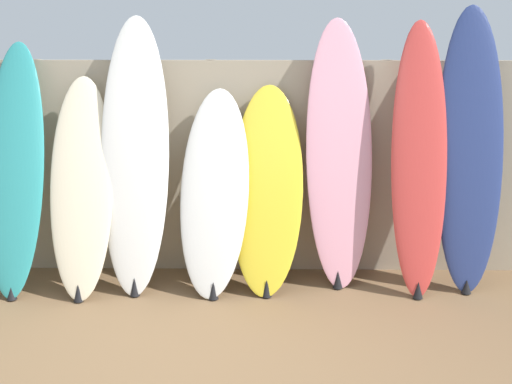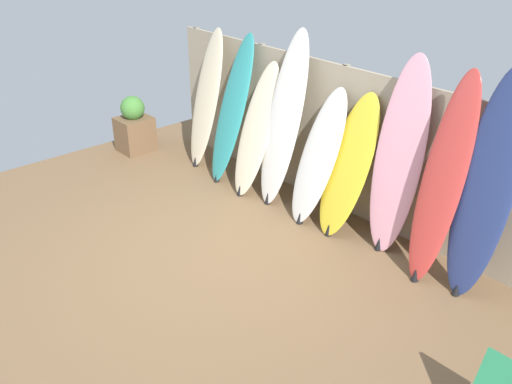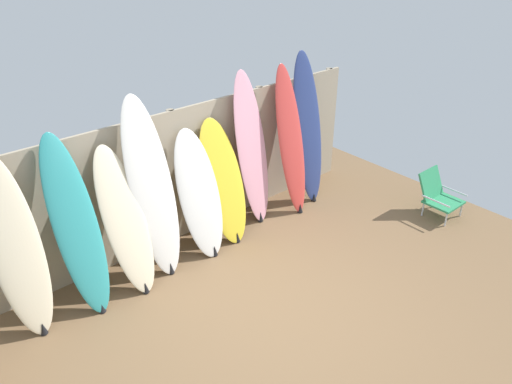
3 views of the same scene
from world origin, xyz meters
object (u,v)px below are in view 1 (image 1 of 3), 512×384
object	(u,v)px
surfboard_red_7	(419,161)
surfboard_yellow_5	(267,191)
surfboard_white_4	(214,194)
surfboard_cream_2	(82,188)
surfboard_pink_6	(339,157)
surfboard_navy_8	(470,152)
surfboard_teal_1	(15,170)
surfboard_white_3	(135,158)

from	to	relation	value
surfboard_red_7	surfboard_yellow_5	bearing A→B (deg)	178.25
surfboard_white_4	surfboard_yellow_5	size ratio (longest dim) A/B	0.99
surfboard_cream_2	surfboard_pink_6	world-z (taller)	surfboard_pink_6
surfboard_cream_2	surfboard_navy_8	size ratio (longest dim) A/B	0.76
surfboard_teal_1	surfboard_white_4	size ratio (longest dim) A/B	1.23
surfboard_teal_1	surfboard_pink_6	size ratio (longest dim) A/B	0.92
surfboard_white_3	surfboard_white_4	world-z (taller)	surfboard_white_3
surfboard_cream_2	surfboard_white_3	world-z (taller)	surfboard_white_3
surfboard_white_4	surfboard_navy_8	world-z (taller)	surfboard_navy_8
surfboard_teal_1	surfboard_red_7	size ratio (longest dim) A/B	0.92
surfboard_white_4	surfboard_pink_6	bearing A→B (deg)	8.25
surfboard_cream_2	surfboard_yellow_5	world-z (taller)	surfboard_cream_2
surfboard_teal_1	surfboard_cream_2	distance (m)	0.55
surfboard_navy_8	surfboard_white_3	bearing A→B (deg)	-179.23
surfboard_yellow_5	surfboard_pink_6	world-z (taller)	surfboard_pink_6
surfboard_white_4	surfboard_navy_8	size ratio (longest dim) A/B	0.71
surfboard_yellow_5	surfboard_navy_8	bearing A→B (deg)	1.04
surfboard_teal_1	surfboard_white_4	bearing A→B (deg)	0.09
surfboard_cream_2	surfboard_red_7	size ratio (longest dim) A/B	0.79
surfboard_white_4	surfboard_pink_6	world-z (taller)	surfboard_pink_6
surfboard_white_3	surfboard_pink_6	bearing A→B (deg)	3.83
surfboard_red_7	surfboard_navy_8	world-z (taller)	surfboard_navy_8
surfboard_white_4	surfboard_red_7	distance (m)	1.63
surfboard_red_7	surfboard_teal_1	bearing A→B (deg)	-179.85
surfboard_white_4	surfboard_pink_6	distance (m)	1.04
surfboard_pink_6	surfboard_red_7	distance (m)	0.63
surfboard_pink_6	surfboard_navy_8	world-z (taller)	surfboard_navy_8
surfboard_white_3	surfboard_yellow_5	bearing A→B (deg)	0.36
surfboard_teal_1	surfboard_white_4	distance (m)	1.59
surfboard_white_4	surfboard_white_3	bearing A→B (deg)	176.76
surfboard_teal_1	surfboard_white_3	world-z (taller)	surfboard_white_3
surfboard_teal_1	surfboard_navy_8	bearing A→B (deg)	1.17
surfboard_cream_2	surfboard_white_3	distance (m)	0.48
surfboard_teal_1	surfboard_yellow_5	world-z (taller)	surfboard_teal_1
surfboard_white_4	surfboard_pink_6	xyz separation A→B (m)	(0.99, 0.14, 0.27)
surfboard_cream_2	surfboard_navy_8	bearing A→B (deg)	2.14
surfboard_teal_1	surfboard_cream_2	world-z (taller)	surfboard_teal_1
surfboard_navy_8	surfboard_yellow_5	bearing A→B (deg)	-178.96
surfboard_navy_8	surfboard_cream_2	bearing A→B (deg)	-177.86
surfboard_white_3	surfboard_red_7	xyz separation A→B (m)	(2.23, -0.03, -0.01)
surfboard_cream_2	surfboard_pink_6	bearing A→B (deg)	5.25
surfboard_yellow_5	surfboard_white_4	bearing A→B (deg)	-174.24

